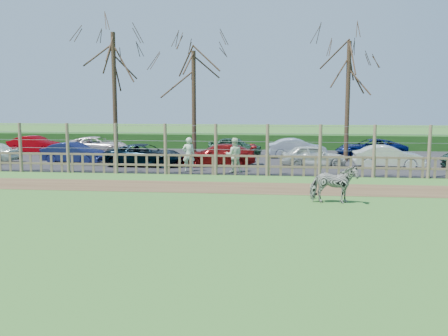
# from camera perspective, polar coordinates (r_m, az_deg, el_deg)

# --- Properties ---
(ground) EXTENTS (120.00, 120.00, 0.00)m
(ground) POSITION_cam_1_polar(r_m,az_deg,el_deg) (16.62, -4.38, -4.87)
(ground) COLOR #609F49
(ground) RESTS_ON ground
(dirt_strip) EXTENTS (34.00, 2.80, 0.01)m
(dirt_strip) POSITION_cam_1_polar(r_m,az_deg,el_deg) (20.97, -2.13, -2.19)
(dirt_strip) COLOR brown
(dirt_strip) RESTS_ON ground
(asphalt) EXTENTS (44.00, 13.00, 0.04)m
(asphalt) POSITION_cam_1_polar(r_m,az_deg,el_deg) (30.79, 0.57, 1.02)
(asphalt) COLOR #232326
(asphalt) RESTS_ON ground
(hedge) EXTENTS (46.00, 2.00, 1.10)m
(hedge) POSITION_cam_1_polar(r_m,az_deg,el_deg) (37.68, 1.63, 3.06)
(hedge) COLOR #1E4716
(hedge) RESTS_ON ground
(fence) EXTENTS (30.16, 0.16, 2.50)m
(fence) POSITION_cam_1_polar(r_m,az_deg,el_deg) (24.29, -0.94, 1.08)
(fence) COLOR brown
(fence) RESTS_ON ground
(tree_left) EXTENTS (4.80, 4.80, 7.88)m
(tree_left) POSITION_cam_1_polar(r_m,az_deg,el_deg) (30.05, -12.49, 11.36)
(tree_left) COLOR #3D2B1E
(tree_left) RESTS_ON ground
(tree_mid) EXTENTS (4.80, 4.80, 6.83)m
(tree_mid) POSITION_cam_1_polar(r_m,az_deg,el_deg) (29.88, -3.48, 10.11)
(tree_mid) COLOR #3D2B1E
(tree_mid) RESTS_ON ground
(tree_right) EXTENTS (4.80, 4.80, 7.35)m
(tree_right) POSITION_cam_1_polar(r_m,az_deg,el_deg) (30.24, 14.04, 10.58)
(tree_right) COLOR #3D2B1E
(tree_right) RESTS_ON ground
(zebra) EXTENTS (1.64, 0.78, 1.37)m
(zebra) POSITION_cam_1_polar(r_m,az_deg,el_deg) (18.01, 12.42, -1.82)
(zebra) COLOR gray
(zebra) RESTS_ON ground
(visitor_a) EXTENTS (0.72, 0.58, 1.72)m
(visitor_a) POSITION_cam_1_polar(r_m,az_deg,el_deg) (25.37, -4.06, 1.57)
(visitor_a) COLOR #C6EABE
(visitor_a) RESTS_ON asphalt
(visitor_b) EXTENTS (0.91, 0.75, 1.72)m
(visitor_b) POSITION_cam_1_polar(r_m,az_deg,el_deg) (25.01, 1.16, 1.50)
(visitor_b) COLOR #CEECBD
(visitor_b) RESTS_ON asphalt
(crow) EXTENTS (0.26, 0.19, 0.21)m
(crow) POSITION_cam_1_polar(r_m,az_deg,el_deg) (18.90, 10.16, -3.11)
(crow) COLOR black
(crow) RESTS_ON ground
(car_1) EXTENTS (3.77, 1.70, 1.20)m
(car_1) POSITION_cam_1_polar(r_m,az_deg,el_deg) (29.72, -16.79, 1.65)
(car_1) COLOR #171E51
(car_1) RESTS_ON asphalt
(car_2) EXTENTS (4.40, 2.18, 1.20)m
(car_2) POSITION_cam_1_polar(r_m,az_deg,el_deg) (27.82, -9.02, 1.49)
(car_2) COLOR black
(car_2) RESTS_ON asphalt
(car_3) EXTENTS (4.31, 2.16, 1.20)m
(car_3) POSITION_cam_1_polar(r_m,az_deg,el_deg) (27.48, -0.65, 1.51)
(car_3) COLOR maroon
(car_3) RESTS_ON asphalt
(car_4) EXTENTS (3.64, 1.74, 1.20)m
(car_4) POSITION_cam_1_polar(r_m,az_deg,el_deg) (27.48, 10.16, 1.39)
(car_4) COLOR silver
(car_4) RESTS_ON asphalt
(car_5) EXTENTS (3.67, 1.35, 1.20)m
(car_5) POSITION_cam_1_polar(r_m,az_deg,el_deg) (27.92, 18.24, 1.22)
(car_5) COLOR silver
(car_5) RESTS_ON asphalt
(car_7) EXTENTS (3.76, 1.66, 1.20)m
(car_7) POSITION_cam_1_polar(r_m,az_deg,el_deg) (36.08, -20.77, 2.49)
(car_7) COLOR #96030A
(car_7) RESTS_ON asphalt
(car_8) EXTENTS (4.39, 2.15, 1.20)m
(car_8) POSITION_cam_1_polar(r_m,az_deg,el_deg) (34.13, -14.34, 2.49)
(car_8) COLOR silver
(car_8) RESTS_ON asphalt
(car_10) EXTENTS (3.54, 1.45, 1.20)m
(car_10) POSITION_cam_1_polar(r_m,az_deg,el_deg) (32.57, 1.26, 2.48)
(car_10) COLOR #224A31
(car_10) RESTS_ON asphalt
(car_11) EXTENTS (3.77, 1.71, 1.20)m
(car_11) POSITION_cam_1_polar(r_m,az_deg,el_deg) (31.75, 8.32, 2.27)
(car_11) COLOR #AFB8CA
(car_11) RESTS_ON asphalt
(car_12) EXTENTS (4.41, 2.19, 1.20)m
(car_12) POSITION_cam_1_polar(r_m,az_deg,el_deg) (32.47, 16.40, 2.16)
(car_12) COLOR #061247
(car_12) RESTS_ON asphalt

